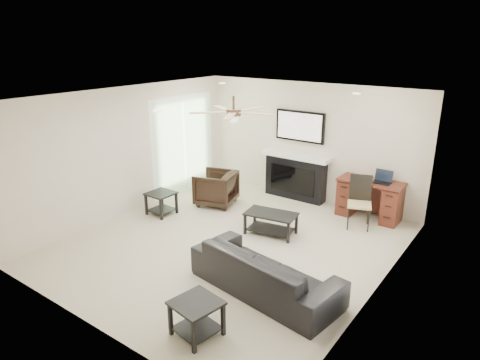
% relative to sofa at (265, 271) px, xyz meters
% --- Properties ---
extents(room_shell, '(5.50, 5.54, 2.52)m').
position_rel_sofa_xyz_m(room_shell, '(-1.06, 0.95, 1.37)').
color(room_shell, '#C0B19A').
rests_on(room_shell, ground).
extents(sofa, '(2.28, 1.16, 0.64)m').
position_rel_sofa_xyz_m(sofa, '(0.00, 0.00, 0.00)').
color(sofa, black).
rests_on(sofa, ground).
extents(armchair, '(0.97, 0.95, 0.71)m').
position_rel_sofa_xyz_m(armchair, '(-2.60, 2.15, 0.04)').
color(armchair, black).
rests_on(armchair, ground).
extents(coffee_table, '(0.97, 0.64, 0.40)m').
position_rel_sofa_xyz_m(coffee_table, '(-0.90, 1.60, -0.12)').
color(coffee_table, black).
rests_on(coffee_table, ground).
extents(end_table_near, '(0.60, 0.60, 0.45)m').
position_rel_sofa_xyz_m(end_table_near, '(-0.15, -1.25, -0.09)').
color(end_table_near, black).
rests_on(end_table_near, ground).
extents(end_table_left, '(0.50, 0.50, 0.45)m').
position_rel_sofa_xyz_m(end_table_left, '(-3.15, 1.10, -0.09)').
color(end_table_left, black).
rests_on(end_table_left, ground).
extents(fireplace_unit, '(1.52, 0.34, 1.91)m').
position_rel_sofa_xyz_m(fireplace_unit, '(-1.44, 3.45, 0.64)').
color(fireplace_unit, black).
rests_on(fireplace_unit, ground).
extents(desk, '(1.22, 0.56, 0.76)m').
position_rel_sofa_xyz_m(desk, '(0.26, 3.35, 0.06)').
color(desk, '#421510').
rests_on(desk, ground).
extents(desk_chair, '(0.55, 0.56, 0.97)m').
position_rel_sofa_xyz_m(desk_chair, '(0.26, 2.80, 0.17)').
color(desk_chair, black).
rests_on(desk_chair, ground).
extents(laptop, '(0.33, 0.24, 0.23)m').
position_rel_sofa_xyz_m(laptop, '(0.46, 3.33, 0.56)').
color(laptop, black).
rests_on(laptop, desk).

